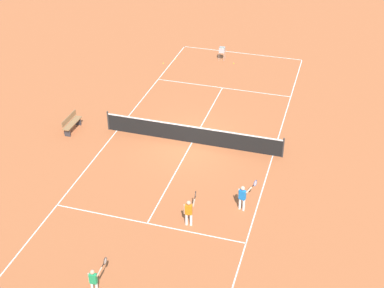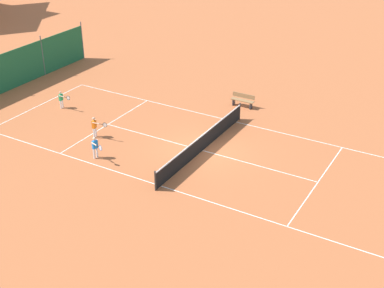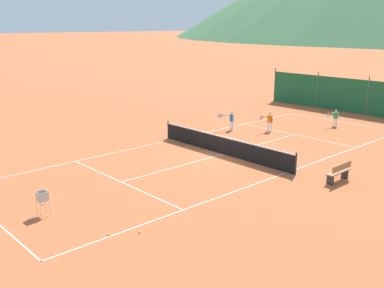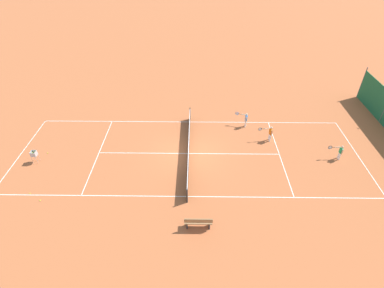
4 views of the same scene
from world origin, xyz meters
The scene contains 11 objects.
ground_plane centered at (0.00, 0.00, 0.00)m, with size 600.00×600.00×0.00m, color #B25B33.
court_line_markings centered at (0.00, 0.00, 0.00)m, with size 8.25×23.85×0.01m.
tennis_net centered at (0.00, 0.00, 0.50)m, with size 9.18×0.08×1.06m.
player_far_baseline centered at (-3.52, 4.40, 0.71)m, with size 0.65×0.95×1.21m.
player_far_service centered at (-1.65, 5.95, 0.72)m, with size 0.41×1.05×1.23m.
player_near_service centered at (0.44, 10.32, 0.66)m, with size 0.38×0.96×1.12m.
tennis_ball_by_net_left centered at (0.12, -10.03, 0.03)m, with size 0.07×0.07×0.07m, color #CCE033.
tennis_ball_far_corner centered at (4.56, -8.70, 0.03)m, with size 0.07×0.07×0.07m, color #CCE033.
tennis_ball_alley_right centered at (4.00, -9.55, 0.03)m, with size 0.07×0.07×0.07m, color #CCE033.
ball_hopper centered at (1.04, -10.40, 0.66)m, with size 0.36×0.36×0.89m.
courtside_bench centered at (6.34, 0.64, 0.45)m, with size 0.36×1.50×0.84m.
Camera 1 is at (-6.49, 21.77, 14.46)m, focal length 50.00 mm.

